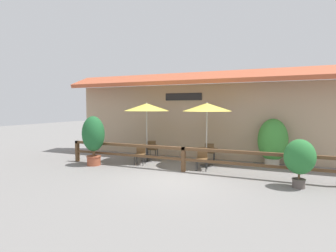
{
  "coord_description": "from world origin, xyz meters",
  "views": [
    {
      "loc": [
        3.2,
        -8.38,
        2.48
      ],
      "look_at": [
        -0.78,
        1.38,
        1.72
      ],
      "focal_mm": 28.0,
      "sensor_mm": 36.0,
      "label": 1
    }
  ],
  "objects_px": {
    "patio_umbrella_near": "(147,107)",
    "dining_table_near": "(147,148)",
    "chair_near_wallside": "(152,148)",
    "chair_middle_streetside": "(202,158)",
    "potted_plant_entrance_palm": "(273,141)",
    "dining_table_middle": "(206,152)",
    "potted_plant_small_flowering": "(300,158)",
    "patio_umbrella_middle": "(207,107)",
    "chair_near_streetside": "(140,153)",
    "chair_middle_wallside": "(210,151)",
    "potted_plant_tall_tropical": "(93,136)"
  },
  "relations": [
    {
      "from": "dining_table_middle",
      "to": "potted_plant_small_flowering",
      "type": "xyz_separation_m",
      "value": [
        3.38,
        -1.94,
        0.34
      ]
    },
    {
      "from": "dining_table_near",
      "to": "chair_near_wallside",
      "type": "height_order",
      "value": "chair_near_wallside"
    },
    {
      "from": "potted_plant_entrance_palm",
      "to": "patio_umbrella_near",
      "type": "bearing_deg",
      "value": -167.07
    },
    {
      "from": "chair_near_streetside",
      "to": "dining_table_middle",
      "type": "relative_size",
      "value": 0.88
    },
    {
      "from": "patio_umbrella_near",
      "to": "potted_plant_entrance_palm",
      "type": "height_order",
      "value": "patio_umbrella_near"
    },
    {
      "from": "chair_near_streetside",
      "to": "chair_middle_streetside",
      "type": "xyz_separation_m",
      "value": [
        2.75,
        0.03,
        0.0
      ]
    },
    {
      "from": "chair_near_wallside",
      "to": "chair_middle_streetside",
      "type": "distance_m",
      "value": 3.19
    },
    {
      "from": "dining_table_middle",
      "to": "potted_plant_small_flowering",
      "type": "relative_size",
      "value": 0.65
    },
    {
      "from": "patio_umbrella_near",
      "to": "chair_near_streetside",
      "type": "height_order",
      "value": "patio_umbrella_near"
    },
    {
      "from": "chair_near_wallside",
      "to": "potted_plant_entrance_palm",
      "type": "relative_size",
      "value": 0.43
    },
    {
      "from": "potted_plant_tall_tropical",
      "to": "potted_plant_small_flowering",
      "type": "xyz_separation_m",
      "value": [
        7.87,
        -0.21,
        -0.31
      ]
    },
    {
      "from": "patio_umbrella_middle",
      "to": "chair_near_wallside",
      "type": "bearing_deg",
      "value": 167.34
    },
    {
      "from": "patio_umbrella_middle",
      "to": "dining_table_middle",
      "type": "height_order",
      "value": "patio_umbrella_middle"
    },
    {
      "from": "chair_middle_streetside",
      "to": "chair_middle_wallside",
      "type": "distance_m",
      "value": 1.57
    },
    {
      "from": "chair_near_wallside",
      "to": "patio_umbrella_middle",
      "type": "distance_m",
      "value": 3.53
    },
    {
      "from": "chair_middle_streetside",
      "to": "chair_middle_wallside",
      "type": "height_order",
      "value": "same"
    },
    {
      "from": "patio_umbrella_middle",
      "to": "patio_umbrella_near",
      "type": "bearing_deg",
      "value": -178.23
    },
    {
      "from": "potted_plant_entrance_palm",
      "to": "patio_umbrella_middle",
      "type": "bearing_deg",
      "value": -156.1
    },
    {
      "from": "dining_table_near",
      "to": "patio_umbrella_middle",
      "type": "xyz_separation_m",
      "value": [
        2.78,
        0.09,
        1.89
      ]
    },
    {
      "from": "chair_near_streetside",
      "to": "dining_table_middle",
      "type": "distance_m",
      "value": 2.86
    },
    {
      "from": "chair_middle_streetside",
      "to": "potted_plant_entrance_palm",
      "type": "bearing_deg",
      "value": 29.28
    },
    {
      "from": "patio_umbrella_near",
      "to": "dining_table_near",
      "type": "bearing_deg",
      "value": -90.0
    },
    {
      "from": "potted_plant_tall_tropical",
      "to": "potted_plant_small_flowering",
      "type": "height_order",
      "value": "potted_plant_tall_tropical"
    },
    {
      "from": "potted_plant_entrance_palm",
      "to": "dining_table_near",
      "type": "bearing_deg",
      "value": -167.07
    },
    {
      "from": "patio_umbrella_near",
      "to": "dining_table_middle",
      "type": "relative_size",
      "value": 2.73
    },
    {
      "from": "dining_table_near",
      "to": "chair_middle_wallside",
      "type": "height_order",
      "value": "chair_middle_wallside"
    },
    {
      "from": "potted_plant_small_flowering",
      "to": "patio_umbrella_near",
      "type": "bearing_deg",
      "value": 163.27
    },
    {
      "from": "dining_table_middle",
      "to": "potted_plant_tall_tropical",
      "type": "bearing_deg",
      "value": -158.99
    },
    {
      "from": "patio_umbrella_near",
      "to": "chair_middle_wallside",
      "type": "height_order",
      "value": "patio_umbrella_near"
    },
    {
      "from": "potted_plant_tall_tropical",
      "to": "patio_umbrella_near",
      "type": "bearing_deg",
      "value": 43.74
    },
    {
      "from": "patio_umbrella_middle",
      "to": "potted_plant_entrance_palm",
      "type": "relative_size",
      "value": 1.34
    },
    {
      "from": "patio_umbrella_middle",
      "to": "potted_plant_entrance_palm",
      "type": "bearing_deg",
      "value": 23.9
    },
    {
      "from": "dining_table_near",
      "to": "potted_plant_tall_tropical",
      "type": "height_order",
      "value": "potted_plant_tall_tropical"
    },
    {
      "from": "chair_near_wallside",
      "to": "patio_umbrella_middle",
      "type": "relative_size",
      "value": 0.32
    },
    {
      "from": "dining_table_middle",
      "to": "potted_plant_entrance_palm",
      "type": "relative_size",
      "value": 0.49
    },
    {
      "from": "dining_table_middle",
      "to": "potted_plant_tall_tropical",
      "type": "height_order",
      "value": "potted_plant_tall_tropical"
    },
    {
      "from": "patio_umbrella_near",
      "to": "patio_umbrella_middle",
      "type": "height_order",
      "value": "same"
    },
    {
      "from": "chair_near_wallside",
      "to": "dining_table_middle",
      "type": "relative_size",
      "value": 0.88
    },
    {
      "from": "dining_table_near",
      "to": "potted_plant_small_flowering",
      "type": "xyz_separation_m",
      "value": [
        6.16,
        -1.85,
        0.34
      ]
    },
    {
      "from": "chair_near_streetside",
      "to": "chair_middle_streetside",
      "type": "relative_size",
      "value": 1.0
    },
    {
      "from": "dining_table_middle",
      "to": "chair_middle_streetside",
      "type": "height_order",
      "value": "chair_middle_streetside"
    },
    {
      "from": "potted_plant_entrance_palm",
      "to": "chair_near_streetside",
      "type": "bearing_deg",
      "value": -159.82
    },
    {
      "from": "chair_near_streetside",
      "to": "potted_plant_entrance_palm",
      "type": "relative_size",
      "value": 0.43
    },
    {
      "from": "patio_umbrella_middle",
      "to": "potted_plant_tall_tropical",
      "type": "relative_size",
      "value": 1.28
    },
    {
      "from": "chair_near_wallside",
      "to": "dining_table_middle",
      "type": "distance_m",
      "value": 2.92
    },
    {
      "from": "dining_table_middle",
      "to": "chair_middle_wallside",
      "type": "bearing_deg",
      "value": 93.21
    },
    {
      "from": "chair_middle_streetside",
      "to": "potted_plant_entrance_palm",
      "type": "distance_m",
      "value": 3.27
    },
    {
      "from": "potted_plant_small_flowering",
      "to": "patio_umbrella_middle",
      "type": "bearing_deg",
      "value": 150.16
    },
    {
      "from": "potted_plant_tall_tropical",
      "to": "potted_plant_entrance_palm",
      "type": "height_order",
      "value": "potted_plant_tall_tropical"
    },
    {
      "from": "patio_umbrella_near",
      "to": "chair_near_streetside",
      "type": "relative_size",
      "value": 3.12
    }
  ]
}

